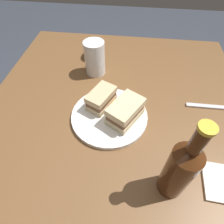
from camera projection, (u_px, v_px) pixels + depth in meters
name	position (u px, v px, depth m)	size (l,w,h in m)	color
ground_plane	(113.00, 189.00, 1.25)	(6.00, 6.00, 0.00)	#333842
dining_table	(114.00, 164.00, 0.95)	(1.14, 0.97, 0.76)	brown
plate	(109.00, 116.00, 0.66)	(0.26, 0.26, 0.02)	white
sandwich_half_left	(125.00, 111.00, 0.62)	(0.15, 0.13, 0.07)	beige
sandwich_half_right	(101.00, 98.00, 0.66)	(0.13, 0.11, 0.06)	#CCB284
potato_wedge_front	(120.00, 105.00, 0.67)	(0.05, 0.02, 0.02)	#B77F33
potato_wedge_middle	(113.00, 104.00, 0.68)	(0.04, 0.02, 0.01)	#B77F33
potato_wedge_back	(132.00, 107.00, 0.66)	(0.05, 0.02, 0.02)	gold
potato_wedge_left_edge	(118.00, 111.00, 0.65)	(0.04, 0.02, 0.02)	#AD702D
potato_wedge_right_edge	(117.00, 109.00, 0.66)	(0.05, 0.02, 0.02)	#AD702D
pint_glass	(95.00, 60.00, 0.78)	(0.08, 0.08, 0.14)	white
gravy_boat	(93.00, 47.00, 0.88)	(0.13, 0.09, 0.07)	#B7B7BC
cider_bottle	(180.00, 169.00, 0.43)	(0.07, 0.07, 0.28)	#47230F
napkin	(220.00, 182.00, 0.51)	(0.11, 0.09, 0.01)	silver
fork	(211.00, 107.00, 0.69)	(0.18, 0.02, 0.01)	silver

